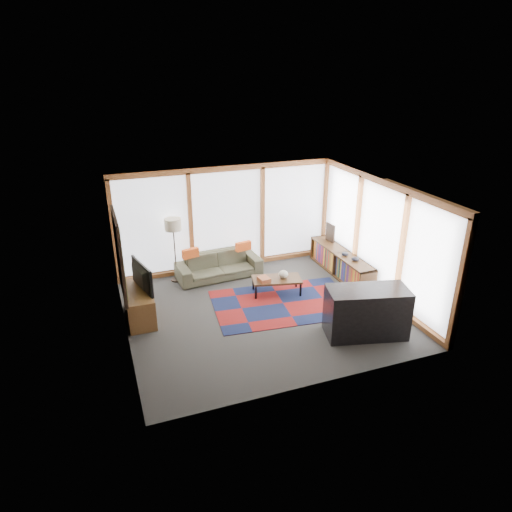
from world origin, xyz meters
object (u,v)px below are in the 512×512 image
object	(u,v)px
coffee_table	(277,286)
bookshelf	(341,263)
floor_lamp	(175,250)
tv_console	(139,305)
television	(137,277)
bar_counter	(367,312)
sofa	(219,265)

from	to	relation	value
coffee_table	bookshelf	bearing A→B (deg)	10.89
floor_lamp	tv_console	world-z (taller)	floor_lamp
tv_console	television	size ratio (longest dim) A/B	1.25
bookshelf	bar_counter	distance (m)	2.67
tv_console	television	bearing A→B (deg)	37.38
coffee_table	tv_console	distance (m)	3.04
sofa	coffee_table	xyz separation A→B (m)	(0.98, -1.28, -0.12)
floor_lamp	tv_console	bearing A→B (deg)	-124.84
bookshelf	bar_counter	size ratio (longest dim) A/B	1.61
floor_lamp	bar_counter	world-z (taller)	floor_lamp
sofa	bookshelf	distance (m)	2.97
bookshelf	tv_console	xyz separation A→B (m)	(-4.87, -0.42, 0.01)
bookshelf	floor_lamp	bearing A→B (deg)	164.18
floor_lamp	television	xyz separation A→B (m)	(-1.02, -1.48, 0.13)
television	bar_counter	size ratio (longest dim) A/B	0.66
bookshelf	television	xyz separation A→B (m)	(-4.84, -0.40, 0.60)
floor_lamp	coffee_table	xyz separation A→B (m)	(1.99, -1.44, -0.59)
television	bar_counter	world-z (taller)	television
sofa	coffee_table	world-z (taller)	sofa
floor_lamp	bar_counter	size ratio (longest dim) A/B	1.03
sofa	bookshelf	xyz separation A→B (m)	(2.82, -0.93, 0.01)
coffee_table	television	bearing A→B (deg)	-179.18
tv_console	bar_counter	distance (m)	4.49
coffee_table	bar_counter	distance (m)	2.36
coffee_table	television	world-z (taller)	television
television	floor_lamp	bearing A→B (deg)	-48.08
coffee_table	television	size ratio (longest dim) A/B	1.09
sofa	television	world-z (taller)	television
tv_console	television	xyz separation A→B (m)	(0.03, 0.02, 0.60)
sofa	bar_counter	size ratio (longest dim) A/B	1.35
tv_console	television	distance (m)	0.60
bookshelf	television	bearing A→B (deg)	-175.32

